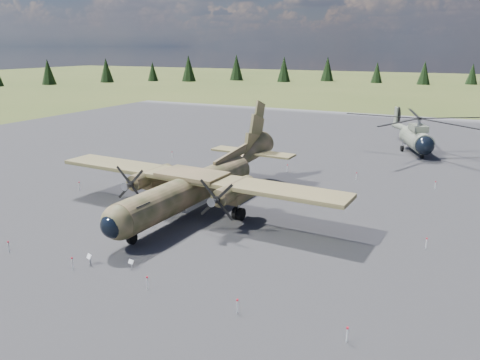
% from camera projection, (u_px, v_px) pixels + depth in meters
% --- Properties ---
extents(ground, '(500.00, 500.00, 0.00)m').
position_uv_depth(ground, '(223.00, 214.00, 40.59)').
color(ground, brown).
rests_on(ground, ground).
extents(apron, '(120.00, 120.00, 0.04)m').
position_uv_depth(apron, '(267.00, 185.00, 49.24)').
color(apron, slate).
rests_on(apron, ground).
extents(transport_plane, '(27.75, 25.19, 9.15)m').
position_uv_depth(transport_plane, '(199.00, 181.00, 41.10)').
color(transport_plane, '#3D4123').
rests_on(transport_plane, ground).
extents(helicopter_near, '(25.57, 25.57, 5.01)m').
position_uv_depth(helicopter_near, '(417.00, 128.00, 62.79)').
color(helicopter_near, gray).
rests_on(helicopter_near, ground).
extents(info_placard_left, '(0.50, 0.34, 0.73)m').
position_uv_depth(info_placard_left, '(89.00, 258.00, 31.15)').
color(info_placard_left, gray).
rests_on(info_placard_left, ground).
extents(info_placard_right, '(0.41, 0.22, 0.62)m').
position_uv_depth(info_placard_right, '(131.00, 263.00, 30.59)').
color(info_placard_right, gray).
rests_on(info_placard_right, ground).
extents(barrier_fence, '(33.12, 29.62, 0.85)m').
position_uv_depth(barrier_fence, '(218.00, 208.00, 40.57)').
color(barrier_fence, white).
rests_on(barrier_fence, ground).
extents(treeline, '(347.91, 343.69, 10.99)m').
position_uv_depth(treeline, '(269.00, 157.00, 40.45)').
color(treeline, black).
rests_on(treeline, ground).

